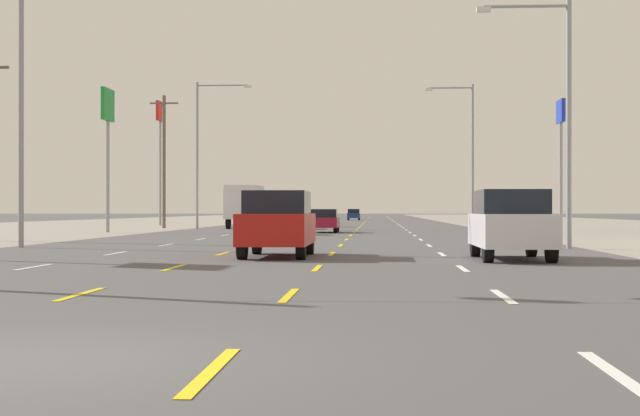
{
  "coord_description": "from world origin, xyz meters",
  "views": [
    {
      "loc": [
        3.2,
        -8.93,
        1.42
      ],
      "look_at": [
        0.06,
        44.19,
        1.52
      ],
      "focal_mm": 54.51,
      "sensor_mm": 36.0,
      "label": 1
    }
  ],
  "objects_px": {
    "hatchback_far_left_farther": "(266,217)",
    "streetlight_left_row_1": "(202,145)",
    "pole_sign_left_row_1": "(108,121)",
    "streetlight_left_row_0": "(35,94)",
    "streetlight_right_row_0": "(560,105)",
    "suv_far_right_nearest": "(511,224)",
    "pole_sign_left_row_2": "(160,130)",
    "box_truck_far_left_midfar": "(246,204)",
    "pole_sign_right_row_1": "(561,134)",
    "sedan_inner_left_far": "(297,218)",
    "streetlight_right_row_1": "(468,147)",
    "suv_center_turn_near": "(278,223)",
    "sedan_center_turn_mid": "(324,220)",
    "hatchback_center_turn_farthest": "(354,214)"
  },
  "relations": [
    {
      "from": "pole_sign_left_row_1",
      "to": "streetlight_left_row_0",
      "type": "height_order",
      "value": "streetlight_left_row_0"
    },
    {
      "from": "hatchback_center_turn_farthest",
      "to": "streetlight_right_row_1",
      "type": "distance_m",
      "value": 63.28
    },
    {
      "from": "streetlight_right_row_0",
      "to": "streetlight_left_row_0",
      "type": "bearing_deg",
      "value": -180.0
    },
    {
      "from": "streetlight_right_row_0",
      "to": "suv_far_right_nearest",
      "type": "bearing_deg",
      "value": -109.83
    },
    {
      "from": "pole_sign_left_row_2",
      "to": "streetlight_right_row_1",
      "type": "xyz_separation_m",
      "value": [
        26.42,
        -16.14,
        -2.7
      ]
    },
    {
      "from": "suv_far_right_nearest",
      "to": "suv_center_turn_near",
      "type": "distance_m",
      "value": 6.91
    },
    {
      "from": "suv_far_right_nearest",
      "to": "suv_center_turn_near",
      "type": "height_order",
      "value": "same"
    },
    {
      "from": "pole_sign_right_row_1",
      "to": "streetlight_left_row_1",
      "type": "relative_size",
      "value": 0.76
    },
    {
      "from": "hatchback_far_left_farther",
      "to": "hatchback_center_turn_farthest",
      "type": "distance_m",
      "value": 46.69
    },
    {
      "from": "sedan_center_turn_mid",
      "to": "pole_sign_left_row_1",
      "type": "relative_size",
      "value": 0.5
    },
    {
      "from": "streetlight_left_row_0",
      "to": "streetlight_right_row_0",
      "type": "relative_size",
      "value": 1.08
    },
    {
      "from": "hatchback_center_turn_farthest",
      "to": "streetlight_left_row_0",
      "type": "height_order",
      "value": "streetlight_left_row_0"
    },
    {
      "from": "suv_center_turn_near",
      "to": "pole_sign_right_row_1",
      "type": "distance_m",
      "value": 35.19
    },
    {
      "from": "hatchback_far_left_farther",
      "to": "streetlight_right_row_0",
      "type": "height_order",
      "value": "streetlight_right_row_0"
    },
    {
      "from": "sedan_center_turn_mid",
      "to": "sedan_inner_left_far",
      "type": "xyz_separation_m",
      "value": [
        -3.36,
        20.31,
        0.0
      ]
    },
    {
      "from": "pole_sign_left_row_2",
      "to": "streetlight_right_row_0",
      "type": "relative_size",
      "value": 1.24
    },
    {
      "from": "box_truck_far_left_midfar",
      "to": "streetlight_right_row_0",
      "type": "distance_m",
      "value": 41.42
    },
    {
      "from": "sedan_inner_left_far",
      "to": "streetlight_right_row_1",
      "type": "xyz_separation_m",
      "value": [
        13.34,
        -9.58,
        5.25
      ]
    },
    {
      "from": "box_truck_far_left_midfar",
      "to": "streetlight_right_row_0",
      "type": "xyz_separation_m",
      "value": [
        16.61,
        -37.79,
        3.38
      ]
    },
    {
      "from": "pole_sign_left_row_1",
      "to": "streetlight_left_row_0",
      "type": "distance_m",
      "value": 25.02
    },
    {
      "from": "pole_sign_left_row_1",
      "to": "box_truck_far_left_midfar",
      "type": "bearing_deg",
      "value": 61.95
    },
    {
      "from": "pole_sign_left_row_2",
      "to": "box_truck_far_left_midfar",
      "type": "bearing_deg",
      "value": -55.02
    },
    {
      "from": "suv_far_right_nearest",
      "to": "streetlight_left_row_0",
      "type": "distance_m",
      "value": 18.98
    },
    {
      "from": "sedan_center_turn_mid",
      "to": "pole_sign_left_row_1",
      "type": "bearing_deg",
      "value": -178.93
    },
    {
      "from": "streetlight_left_row_0",
      "to": "box_truck_far_left_midfar",
      "type": "bearing_deg",
      "value": 85.7
    },
    {
      "from": "pole_sign_left_row_1",
      "to": "suv_far_right_nearest",
      "type": "bearing_deg",
      "value": -57.36
    },
    {
      "from": "streetlight_right_row_0",
      "to": "box_truck_far_left_midfar",
      "type": "bearing_deg",
      "value": 113.73
    },
    {
      "from": "sedan_center_turn_mid",
      "to": "streetlight_left_row_0",
      "type": "distance_m",
      "value": 27.12
    },
    {
      "from": "streetlight_left_row_0",
      "to": "pole_sign_right_row_1",
      "type": "bearing_deg",
      "value": 46.13
    },
    {
      "from": "streetlight_right_row_0",
      "to": "pole_sign_left_row_1",
      "type": "bearing_deg",
      "value": 133.77
    },
    {
      "from": "streetlight_left_row_0",
      "to": "sedan_inner_left_far",
      "type": "bearing_deg",
      "value": 82.26
    },
    {
      "from": "suv_far_right_nearest",
      "to": "streetlight_left_row_1",
      "type": "height_order",
      "value": "streetlight_left_row_1"
    },
    {
      "from": "suv_center_turn_near",
      "to": "sedan_center_turn_mid",
      "type": "bearing_deg",
      "value": 90.6
    },
    {
      "from": "box_truck_far_left_midfar",
      "to": "pole_sign_left_row_2",
      "type": "xyz_separation_m",
      "value": [
        -9.79,
        13.99,
        6.87
      ]
    },
    {
      "from": "box_truck_far_left_midfar",
      "to": "streetlight_left_row_0",
      "type": "height_order",
      "value": "streetlight_left_row_0"
    },
    {
      "from": "box_truck_far_left_midfar",
      "to": "streetlight_left_row_1",
      "type": "xyz_separation_m",
      "value": [
        -2.98,
        -2.15,
        4.41
      ]
    },
    {
      "from": "streetlight_right_row_0",
      "to": "pole_sign_right_row_1",
      "type": "bearing_deg",
      "value": 79.35
    },
    {
      "from": "sedan_center_turn_mid",
      "to": "hatchback_far_left_farther",
      "type": "bearing_deg",
      "value": 104.14
    },
    {
      "from": "hatchback_far_left_farther",
      "to": "hatchback_center_turn_farthest",
      "type": "height_order",
      "value": "same"
    },
    {
      "from": "hatchback_far_left_farther",
      "to": "streetlight_left_row_1",
      "type": "bearing_deg",
      "value": -100.15
    },
    {
      "from": "pole_sign_left_row_1",
      "to": "hatchback_center_turn_farthest",
      "type": "bearing_deg",
      "value": 79.37
    },
    {
      "from": "hatchback_far_left_farther",
      "to": "pole_sign_right_row_1",
      "type": "xyz_separation_m",
      "value": [
        21.44,
        -26.58,
        5.34
      ]
    },
    {
      "from": "box_truck_far_left_midfar",
      "to": "pole_sign_left_row_1",
      "type": "distance_m",
      "value": 15.77
    },
    {
      "from": "pole_sign_right_row_1",
      "to": "streetlight_left_row_0",
      "type": "xyz_separation_m",
      "value": [
        -24.19,
        -25.16,
        -0.37
      ]
    },
    {
      "from": "box_truck_far_left_midfar",
      "to": "pole_sign_right_row_1",
      "type": "distance_m",
      "value": 25.17
    },
    {
      "from": "box_truck_far_left_midfar",
      "to": "pole_sign_left_row_1",
      "type": "relative_size",
      "value": 0.79
    },
    {
      "from": "suv_center_turn_near",
      "to": "hatchback_center_turn_farthest",
      "type": "height_order",
      "value": "suv_center_turn_near"
    },
    {
      "from": "suv_far_right_nearest",
      "to": "streetlight_left_row_0",
      "type": "bearing_deg",
      "value": 154.83
    },
    {
      "from": "hatchback_center_turn_farthest",
      "to": "pole_sign_left_row_2",
      "type": "bearing_deg",
      "value": -109.72
    },
    {
      "from": "hatchback_far_left_farther",
      "to": "hatchback_center_turn_farthest",
      "type": "bearing_deg",
      "value": 81.56
    }
  ]
}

